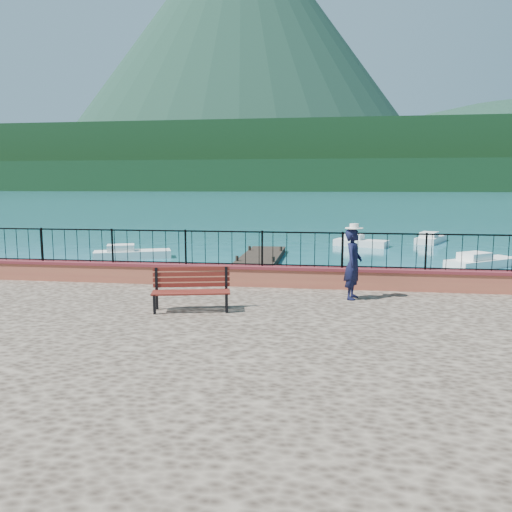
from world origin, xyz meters
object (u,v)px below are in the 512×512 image
(boat_2, at_px, (483,259))
(boat_5, at_px, (431,237))
(boat_3, at_px, (133,251))
(person, at_px, (353,264))
(park_bench, at_px, (191,298))
(boat_4, at_px, (361,240))
(boat_0, at_px, (154,274))

(boat_2, xyz_separation_m, boat_5, (-0.35, 10.76, 0.00))
(boat_2, relative_size, boat_3, 0.99)
(boat_3, bearing_deg, boat_5, 8.21)
(person, bearing_deg, park_bench, 128.33)
(person, xyz_separation_m, boat_2, (6.93, 13.07, -1.68))
(boat_3, bearing_deg, boat_2, -23.24)
(park_bench, xyz_separation_m, person, (3.66, 1.73, 0.59))
(boat_2, xyz_separation_m, boat_4, (-5.37, 7.81, 0.00))
(boat_3, bearing_deg, park_bench, -85.27)
(park_bench, distance_m, person, 4.10)
(boat_0, height_order, boat_5, same)
(boat_2, height_order, boat_5, same)
(person, distance_m, boat_5, 24.78)
(boat_5, bearing_deg, park_bench, -177.02)
(boat_3, relative_size, boat_4, 1.20)
(person, height_order, boat_0, person)
(boat_2, bearing_deg, boat_4, 88.10)
(boat_4, bearing_deg, boat_0, -101.48)
(park_bench, height_order, boat_0, park_bench)
(person, xyz_separation_m, boat_3, (-11.26, 13.57, -1.68))
(person, height_order, boat_4, person)
(person, distance_m, boat_2, 14.89)
(boat_5, bearing_deg, person, -170.62)
(park_bench, height_order, person, person)
(boat_2, bearing_deg, boat_3, 142.05)
(person, bearing_deg, boat_0, 61.17)
(boat_4, distance_m, boat_5, 5.82)
(boat_0, bearing_deg, boat_2, 4.70)
(boat_2, distance_m, boat_3, 18.20)
(boat_4, xyz_separation_m, boat_5, (5.02, 2.95, 0.00))
(boat_4, relative_size, boat_5, 0.89)
(boat_0, distance_m, boat_5, 22.16)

